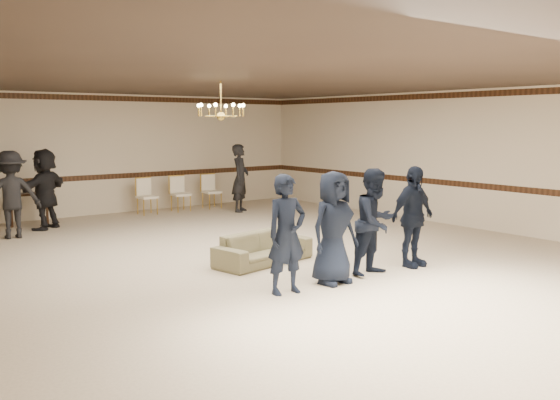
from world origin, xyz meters
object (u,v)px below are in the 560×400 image
Objects in this scene: banquet_chair_right at (212,191)px; console_table at (28,209)px; banquet_chair_left at (147,197)px; settee at (263,248)px; boy_d at (413,217)px; boy_b at (334,228)px; adult_left at (11,195)px; banquet_chair_mid at (181,194)px; adult_mid at (45,189)px; adult_right at (240,178)px; boy_a at (287,234)px; chandelier at (221,99)px; boy_c at (375,222)px.

banquet_chair_right is 5.00m from console_table.
settee is at bearing -101.15° from banquet_chair_left.
boy_b is at bearing 177.52° from boy_d.
adult_left reaches higher than boy_b.
banquet_chair_mid is 1.00m from banquet_chair_right.
adult_mid is 1.00× the size of adult_right.
boy_a and boy_d have the same top height.
chandelier is 6.31m from console_table.
banquet_chair_right reaches higher than settee.
chandelier is at bearing 80.31° from settee.
chandelier reaches higher than boy_c.
boy_c reaches higher than console_table.
banquet_chair_mid is (0.89, 8.21, -0.38)m from boy_c.
banquet_chair_left is at bearing 82.28° from boy_b.
banquet_chair_left and banquet_chair_right have the same top height.
console_table is (-1.31, 8.41, -0.47)m from boy_a.
chandelier is 0.55× the size of boy_a.
chandelier reaches higher than boy_d.
settee is 1.91× the size of banquet_chair_right.
boy_a is 1.99m from settee.
chandelier is 0.98× the size of banquet_chair_mid.
banquet_chair_left is (2.82, 0.65, -0.45)m from adult_mid.
boy_a is 0.90m from boy_b.
console_table is at bearing 172.62° from banquet_chair_left.
adult_left reaches higher than boy_a.
boy_a is (-0.80, -3.02, -2.02)m from chandelier.
boy_a is 8.19m from adult_right.
boy_c is 1.78× the size of banquet_chair_right.
settee is 2.02× the size of console_table.
settee is at bearing -108.77° from banquet_chair_right.
banquet_chair_left is (0.79, 8.21, -0.38)m from boy_b.
boy_b is at bearing -98.20° from settee.
boy_a is 8.39m from banquet_chair_left.
boy_c reaches higher than banquet_chair_mid.
adult_mid is at bearing -167.25° from banquet_chair_right.
console_table is at bearing -115.79° from adult_mid.
adult_left reaches higher than boy_c.
boy_a is at bearing 173.51° from boy_c.
chandelier is 0.55× the size of boy_b.
adult_left reaches higher than banquet_chair_right.
chandelier is 3.63m from boy_b.
adult_right is at bearing 137.75° from adult_mid.
adult_mid is at bearing 135.73° from adult_right.
console_table is at bearing -110.02° from adult_left.
adult_left is 2.03× the size of console_table.
boy_d is 8.28m from banquet_chair_left.
settee is at bearing 135.07° from boy_d.
banquet_chair_mid is (2.69, 8.21, -0.38)m from boy_a.
console_table is (-5.00, 0.20, -0.10)m from banquet_chair_right.
console_table is at bearing 111.39° from chandelier.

